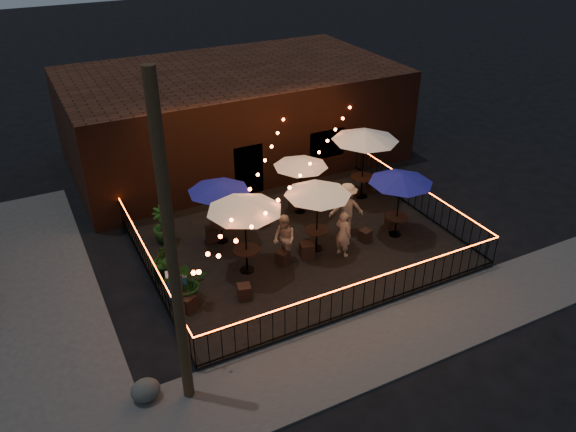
{
  "coord_description": "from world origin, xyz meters",
  "views": [
    {
      "loc": [
        -7.64,
        -12.18,
        10.56
      ],
      "look_at": [
        -0.39,
        1.94,
        1.34
      ],
      "focal_mm": 35.0,
      "sensor_mm": 36.0,
      "label": 1
    }
  ],
  "objects_px": {
    "cooler": "(177,284)",
    "boulder": "(146,390)",
    "cafe_table_5": "(365,136)",
    "cafe_table_0": "(244,206)",
    "cafe_table_1": "(219,188)",
    "cafe_table_4": "(401,179)",
    "utility_pole": "(172,259)",
    "cafe_table_3": "(301,163)",
    "cafe_table_2": "(318,191)"
  },
  "relations": [
    {
      "from": "cooler",
      "to": "boulder",
      "type": "height_order",
      "value": "cooler"
    },
    {
      "from": "boulder",
      "to": "cafe_table_5",
      "type": "bearing_deg",
      "value": 30.89
    },
    {
      "from": "cafe_table_0",
      "to": "cafe_table_1",
      "type": "xyz_separation_m",
      "value": [
        -0.08,
        1.95,
        -0.26
      ]
    },
    {
      "from": "cafe_table_4",
      "to": "cafe_table_1",
      "type": "bearing_deg",
      "value": 156.82
    },
    {
      "from": "cafe_table_0",
      "to": "utility_pole",
      "type": "bearing_deg",
      "value": -129.66
    },
    {
      "from": "cooler",
      "to": "boulder",
      "type": "bearing_deg",
      "value": -107.41
    },
    {
      "from": "cafe_table_3",
      "to": "boulder",
      "type": "relative_size",
      "value": 2.84
    },
    {
      "from": "cafe_table_4",
      "to": "boulder",
      "type": "height_order",
      "value": "cafe_table_4"
    },
    {
      "from": "cafe_table_2",
      "to": "cafe_table_3",
      "type": "height_order",
      "value": "cafe_table_2"
    },
    {
      "from": "cafe_table_5",
      "to": "boulder",
      "type": "xyz_separation_m",
      "value": [
        -10.14,
        -6.07,
        -2.38
      ]
    },
    {
      "from": "cafe_table_3",
      "to": "cafe_table_5",
      "type": "distance_m",
      "value": 2.76
    },
    {
      "from": "cafe_table_0",
      "to": "cafe_table_1",
      "type": "bearing_deg",
      "value": 92.3
    },
    {
      "from": "cafe_table_1",
      "to": "cafe_table_3",
      "type": "relative_size",
      "value": 1.11
    },
    {
      "from": "utility_pole",
      "to": "cafe_table_3",
      "type": "height_order",
      "value": "utility_pole"
    },
    {
      "from": "cafe_table_0",
      "to": "cafe_table_3",
      "type": "distance_m",
      "value": 4.14
    },
    {
      "from": "cafe_table_1",
      "to": "cafe_table_5",
      "type": "xyz_separation_m",
      "value": [
        6.05,
        0.56,
        0.47
      ]
    },
    {
      "from": "cafe_table_1",
      "to": "cooler",
      "type": "xyz_separation_m",
      "value": [
        -2.25,
        -2.18,
        -1.67
      ]
    },
    {
      "from": "utility_pole",
      "to": "cafe_table_1",
      "type": "height_order",
      "value": "utility_pole"
    },
    {
      "from": "utility_pole",
      "to": "cafe_table_1",
      "type": "distance_m",
      "value": 6.88
    },
    {
      "from": "cafe_table_2",
      "to": "cafe_table_0",
      "type": "bearing_deg",
      "value": -178.11
    },
    {
      "from": "cooler",
      "to": "cafe_table_3",
      "type": "bearing_deg",
      "value": 37.76
    },
    {
      "from": "cafe_table_5",
      "to": "cafe_table_4",
      "type": "bearing_deg",
      "value": -100.22
    },
    {
      "from": "cafe_table_0",
      "to": "cafe_table_1",
      "type": "distance_m",
      "value": 1.97
    },
    {
      "from": "cafe_table_0",
      "to": "boulder",
      "type": "bearing_deg",
      "value": -139.57
    },
    {
      "from": "utility_pole",
      "to": "cafe_table_2",
      "type": "height_order",
      "value": "utility_pole"
    },
    {
      "from": "utility_pole",
      "to": "cafe_table_3",
      "type": "xyz_separation_m",
      "value": [
        6.5,
        6.43,
        -1.85
      ]
    },
    {
      "from": "boulder",
      "to": "cafe_table_1",
      "type": "bearing_deg",
      "value": 53.36
    },
    {
      "from": "cafe_table_1",
      "to": "cafe_table_3",
      "type": "bearing_deg",
      "value": 9.89
    },
    {
      "from": "cafe_table_1",
      "to": "cafe_table_2",
      "type": "bearing_deg",
      "value": -35.29
    },
    {
      "from": "utility_pole",
      "to": "cafe_table_5",
      "type": "bearing_deg",
      "value": 34.86
    },
    {
      "from": "cafe_table_4",
      "to": "cooler",
      "type": "distance_m",
      "value": 7.98
    },
    {
      "from": "cafe_table_4",
      "to": "cafe_table_0",
      "type": "bearing_deg",
      "value": 175.68
    },
    {
      "from": "utility_pole",
      "to": "boulder",
      "type": "bearing_deg",
      "value": 160.2
    },
    {
      "from": "cafe_table_1",
      "to": "cafe_table_4",
      "type": "distance_m",
      "value": 6.01
    },
    {
      "from": "cafe_table_0",
      "to": "cafe_table_1",
      "type": "relative_size",
      "value": 1.02
    },
    {
      "from": "cafe_table_0",
      "to": "cafe_table_2",
      "type": "height_order",
      "value": "cafe_table_0"
    },
    {
      "from": "cooler",
      "to": "boulder",
      "type": "xyz_separation_m",
      "value": [
        -1.84,
        -3.34,
        -0.24
      ]
    },
    {
      "from": "cafe_table_3",
      "to": "cafe_table_5",
      "type": "bearing_deg",
      "value": -0.54
    },
    {
      "from": "cafe_table_3",
      "to": "cafe_table_5",
      "type": "xyz_separation_m",
      "value": [
        2.7,
        -0.03,
        0.54
      ]
    },
    {
      "from": "cafe_table_4",
      "to": "cafe_table_3",
      "type": "bearing_deg",
      "value": 126.49
    },
    {
      "from": "cafe_table_5",
      "to": "boulder",
      "type": "height_order",
      "value": "cafe_table_5"
    },
    {
      "from": "utility_pole",
      "to": "cafe_table_4",
      "type": "distance_m",
      "value": 9.5
    },
    {
      "from": "cafe_table_2",
      "to": "cafe_table_4",
      "type": "bearing_deg",
      "value": -9.77
    },
    {
      "from": "cafe_table_0",
      "to": "cafe_table_2",
      "type": "distance_m",
      "value": 2.57
    },
    {
      "from": "utility_pole",
      "to": "cafe_table_0",
      "type": "height_order",
      "value": "utility_pole"
    },
    {
      "from": "cafe_table_2",
      "to": "cafe_table_4",
      "type": "xyz_separation_m",
      "value": [
        2.88,
        -0.5,
        -0.01
      ]
    },
    {
      "from": "utility_pole",
      "to": "cafe_table_4",
      "type": "xyz_separation_m",
      "value": [
        8.67,
        3.49,
        -1.68
      ]
    },
    {
      "from": "cooler",
      "to": "cafe_table_1",
      "type": "bearing_deg",
      "value": 55.51
    },
    {
      "from": "cafe_table_4",
      "to": "cafe_table_5",
      "type": "distance_m",
      "value": 2.99
    },
    {
      "from": "cafe_table_1",
      "to": "boulder",
      "type": "distance_m",
      "value": 7.13
    }
  ]
}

